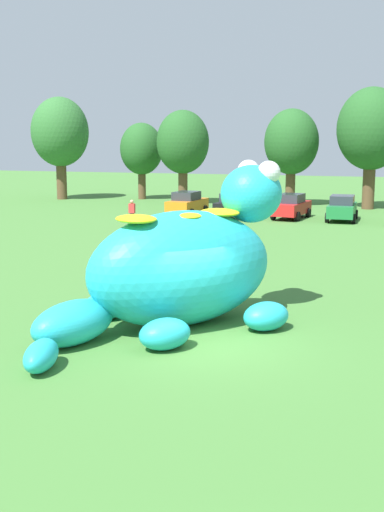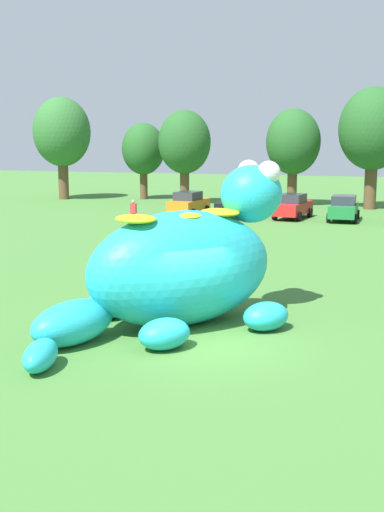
{
  "view_description": "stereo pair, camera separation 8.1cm",
  "coord_description": "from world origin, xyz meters",
  "px_view_note": "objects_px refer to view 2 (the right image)",
  "views": [
    {
      "loc": [
        4.56,
        -16.36,
        5.55
      ],
      "look_at": [
        -1.37,
        2.66,
        1.91
      ],
      "focal_mm": 45.73,
      "sensor_mm": 36.0,
      "label": 1
    },
    {
      "loc": [
        4.64,
        -16.34,
        5.55
      ],
      "look_at": [
        -1.37,
        2.66,
        1.91
      ],
      "focal_mm": 45.73,
      "sensor_mm": 36.0,
      "label": 2
    }
  ],
  "objects_px": {
    "car_orange": "(189,203)",
    "spectator_by_cars": "(133,214)",
    "car_green": "(344,208)",
    "car_red": "(293,206)",
    "giant_inflatable_creature": "(182,266)",
    "car_black": "(236,205)",
    "spectator_wandering": "(161,232)"
  },
  "relations": [
    {
      "from": "car_orange",
      "to": "spectator_by_cars",
      "type": "bearing_deg",
      "value": -101.35
    },
    {
      "from": "car_green",
      "to": "car_red",
      "type": "bearing_deg",
      "value": 177.34
    },
    {
      "from": "giant_inflatable_creature",
      "to": "car_black",
      "type": "relative_size",
      "value": 2.11
    },
    {
      "from": "car_red",
      "to": "spectator_by_cars",
      "type": "height_order",
      "value": "car_red"
    },
    {
      "from": "car_green",
      "to": "spectator_by_cars",
      "type": "height_order",
      "value": "car_green"
    },
    {
      "from": "car_red",
      "to": "spectator_by_cars",
      "type": "bearing_deg",
      "value": -140.62
    },
    {
      "from": "giant_inflatable_creature",
      "to": "car_green",
      "type": "bearing_deg",
      "value": 84.45
    },
    {
      "from": "car_black",
      "to": "spectator_wandering",
      "type": "xyz_separation_m",
      "value": [
        -0.42,
        -14.06,
        -0.01
      ]
    },
    {
      "from": "car_black",
      "to": "car_green",
      "type": "xyz_separation_m",
      "value": [
        7.35,
        0.19,
        0.0
      ]
    },
    {
      "from": "spectator_wandering",
      "to": "spectator_by_cars",
      "type": "bearing_deg",
      "value": 122.14
    },
    {
      "from": "car_red",
      "to": "car_green",
      "type": "height_order",
      "value": "same"
    },
    {
      "from": "car_orange",
      "to": "spectator_by_cars",
      "type": "height_order",
      "value": "car_orange"
    },
    {
      "from": "spectator_by_cars",
      "to": "spectator_wandering",
      "type": "xyz_separation_m",
      "value": [
        4.51,
        -7.17,
        0.0
      ]
    },
    {
      "from": "car_orange",
      "to": "car_black",
      "type": "relative_size",
      "value": 0.99
    },
    {
      "from": "spectator_by_cars",
      "to": "car_red",
      "type": "bearing_deg",
      "value": 39.38
    },
    {
      "from": "car_red",
      "to": "spectator_by_cars",
      "type": "xyz_separation_m",
      "value": [
        -8.83,
        -7.25,
        -0.01
      ]
    },
    {
      "from": "car_orange",
      "to": "car_red",
      "type": "distance_m",
      "value": 7.44
    },
    {
      "from": "car_green",
      "to": "giant_inflatable_creature",
      "type": "bearing_deg",
      "value": -95.55
    },
    {
      "from": "car_orange",
      "to": "car_black",
      "type": "distance_m",
      "value": 3.53
    },
    {
      "from": "giant_inflatable_creature",
      "to": "spectator_wandering",
      "type": "height_order",
      "value": "giant_inflatable_creature"
    },
    {
      "from": "giant_inflatable_creature",
      "to": "car_red",
      "type": "distance_m",
      "value": 26.78
    },
    {
      "from": "giant_inflatable_creature",
      "to": "car_red",
      "type": "relative_size",
      "value": 2.1
    },
    {
      "from": "car_red",
      "to": "giant_inflatable_creature",
      "type": "bearing_deg",
      "value": -88.15
    },
    {
      "from": "car_orange",
      "to": "spectator_wandering",
      "type": "height_order",
      "value": "car_orange"
    },
    {
      "from": "car_black",
      "to": "car_orange",
      "type": "bearing_deg",
      "value": 179.19
    },
    {
      "from": "giant_inflatable_creature",
      "to": "spectator_wandering",
      "type": "relative_size",
      "value": 5.29
    },
    {
      "from": "car_orange",
      "to": "car_green",
      "type": "height_order",
      "value": "same"
    },
    {
      "from": "car_black",
      "to": "car_green",
      "type": "bearing_deg",
      "value": 1.51
    },
    {
      "from": "car_orange",
      "to": "car_red",
      "type": "height_order",
      "value": "same"
    },
    {
      "from": "car_orange",
      "to": "car_red",
      "type": "bearing_deg",
      "value": 2.34
    },
    {
      "from": "giant_inflatable_creature",
      "to": "spectator_by_cars",
      "type": "xyz_separation_m",
      "value": [
        -9.69,
        19.51,
        -0.92
      ]
    },
    {
      "from": "car_black",
      "to": "spectator_wandering",
      "type": "height_order",
      "value": "car_black"
    }
  ]
}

